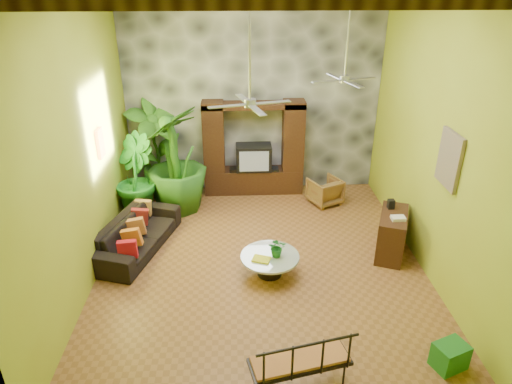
{
  "coord_description": "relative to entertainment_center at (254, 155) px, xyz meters",
  "views": [
    {
      "loc": [
        -0.43,
        -7.18,
        5.01
      ],
      "look_at": [
        -0.08,
        0.2,
        1.41
      ],
      "focal_mm": 32.0,
      "sensor_mm": 36.0,
      "label": 1
    }
  ],
  "objects": [
    {
      "name": "ground",
      "position": [
        0.0,
        -3.14,
        -0.97
      ],
      "size": [
        7.0,
        7.0,
        0.0
      ],
      "primitive_type": "plane",
      "color": "brown",
      "rests_on": "ground"
    },
    {
      "name": "back_wall",
      "position": [
        0.0,
        0.36,
        1.53
      ],
      "size": [
        6.0,
        0.02,
        5.0
      ],
      "primitive_type": "cube",
      "color": "#959B23",
      "rests_on": "ground"
    },
    {
      "name": "left_wall",
      "position": [
        -3.0,
        -3.14,
        1.53
      ],
      "size": [
        0.02,
        7.0,
        5.0
      ],
      "primitive_type": "cube",
      "color": "#959B23",
      "rests_on": "ground"
    },
    {
      "name": "right_wall",
      "position": [
        3.0,
        -3.14,
        1.53
      ],
      "size": [
        0.02,
        7.0,
        5.0
      ],
      "primitive_type": "cube",
      "color": "#959B23",
      "rests_on": "ground"
    },
    {
      "name": "stone_accent_wall",
      "position": [
        0.0,
        0.3,
        1.53
      ],
      "size": [
        5.98,
        0.1,
        4.98
      ],
      "primitive_type": "cube",
      "color": "#303337",
      "rests_on": "ground"
    },
    {
      "name": "entertainment_center",
      "position": [
        0.0,
        0.0,
        0.0
      ],
      "size": [
        2.4,
        0.55,
        2.3
      ],
      "color": "black",
      "rests_on": "ground"
    },
    {
      "name": "ceiling_fan_front",
      "position": [
        -0.2,
        -3.54,
        2.44
      ],
      "size": [
        1.28,
        1.28,
        1.86
      ],
      "color": "#A6A6AB",
      "rests_on": "ceiling"
    },
    {
      "name": "ceiling_fan_back",
      "position": [
        1.6,
        -1.94,
        2.44
      ],
      "size": [
        1.28,
        1.28,
        1.86
      ],
      "color": "#A6A6AB",
      "rests_on": "ceiling"
    },
    {
      "name": "wall_art_mask",
      "position": [
        -2.96,
        -2.14,
        1.13
      ],
      "size": [
        0.06,
        0.32,
        0.55
      ],
      "primitive_type": "cube",
      "color": "gold",
      "rests_on": "left_wall"
    },
    {
      "name": "wall_art_painting",
      "position": [
        2.96,
        -3.74,
        1.33
      ],
      "size": [
        0.06,
        0.7,
        0.9
      ],
      "primitive_type": "cube",
      "color": "#22577E",
      "rests_on": "right_wall"
    },
    {
      "name": "sofa",
      "position": [
        -2.41,
        -2.51,
        -0.63
      ],
      "size": [
        1.52,
        2.44,
        0.67
      ],
      "primitive_type": "imported",
      "rotation": [
        0.0,
        0.0,
        1.27
      ],
      "color": "black",
      "rests_on": "ground"
    },
    {
      "name": "wicker_armchair",
      "position": [
        1.65,
        -0.71,
        -0.65
      ],
      "size": [
        0.9,
        0.91,
        0.62
      ],
      "primitive_type": "imported",
      "rotation": [
        0.0,
        0.0,
        3.59
      ],
      "color": "brown",
      "rests_on": "ground"
    },
    {
      "name": "tall_plant_a",
      "position": [
        -2.34,
        0.01,
        0.25
      ],
      "size": [
        1.55,
        1.4,
        2.44
      ],
      "primitive_type": "imported",
      "rotation": [
        0.0,
        0.0,
        0.54
      ],
      "color": "#2F6A1C",
      "rests_on": "ground"
    },
    {
      "name": "tall_plant_b",
      "position": [
        -2.65,
        -1.16,
        -0.02
      ],
      "size": [
        1.18,
        1.29,
        1.89
      ],
      "primitive_type": "imported",
      "rotation": [
        0.0,
        0.0,
        1.97
      ],
      "color": "#1B681E",
      "rests_on": "ground"
    },
    {
      "name": "tall_plant_c",
      "position": [
        -1.77,
        -0.83,
        0.24
      ],
      "size": [
        1.8,
        1.8,
        2.41
      ],
      "primitive_type": "imported",
      "rotation": [
        0.0,
        0.0,
        4.27
      ],
      "color": "#255B17",
      "rests_on": "ground"
    },
    {
      "name": "coffee_table",
      "position": [
        0.14,
        -3.49,
        -0.71
      ],
      "size": [
        1.06,
        1.06,
        0.4
      ],
      "rotation": [
        0.0,
        0.0,
        -0.29
      ],
      "color": "black",
      "rests_on": "ground"
    },
    {
      "name": "centerpiece_plant",
      "position": [
        0.27,
        -3.5,
        -0.39
      ],
      "size": [
        0.34,
        0.3,
        0.35
      ],
      "primitive_type": "imported",
      "rotation": [
        0.0,
        0.0,
        -0.07
      ],
      "color": "#1A6321",
      "rests_on": "coffee_table"
    },
    {
      "name": "yellow_tray",
      "position": [
        -0.02,
        -3.62,
        -0.55
      ],
      "size": [
        0.36,
        0.31,
        0.03
      ],
      "primitive_type": "cube",
      "rotation": [
        0.0,
        0.0,
        -0.33
      ],
      "color": "gold",
      "rests_on": "coffee_table"
    },
    {
      "name": "iron_bench",
      "position": [
        0.34,
        -6.09,
        -0.42
      ],
      "size": [
        1.38,
        0.77,
        0.57
      ],
      "rotation": [
        0.0,
        0.0,
        0.23
      ],
      "color": "black",
      "rests_on": "ground"
    },
    {
      "name": "side_console",
      "position": [
        2.54,
        -2.91,
        -0.53
      ],
      "size": [
        0.85,
        1.18,
        0.86
      ],
      "primitive_type": "cube",
      "rotation": [
        0.0,
        0.0,
        -0.37
      ],
      "color": "#3C1F13",
      "rests_on": "ground"
    },
    {
      "name": "green_bin",
      "position": [
        2.48,
        -5.76,
        -0.77
      ],
      "size": [
        0.53,
        0.47,
        0.39
      ],
      "primitive_type": "cube",
      "rotation": [
        0.0,
        0.0,
        0.38
      ],
      "color": "#1C6937",
      "rests_on": "ground"
    }
  ]
}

